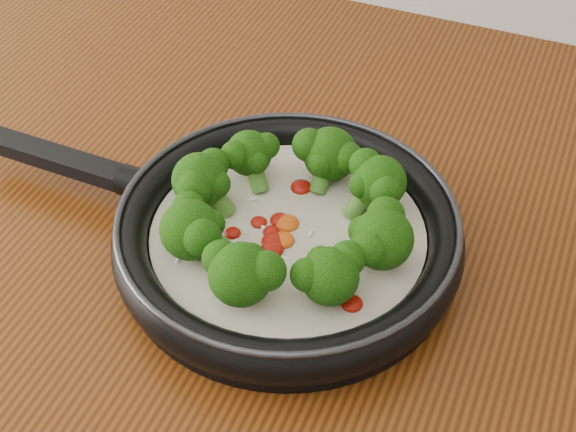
% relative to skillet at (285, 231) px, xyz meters
% --- Properties ---
extents(skillet, '(0.47, 0.31, 0.09)m').
position_rel_skillet_xyz_m(skillet, '(0.00, 0.00, 0.00)').
color(skillet, black).
rests_on(skillet, counter).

